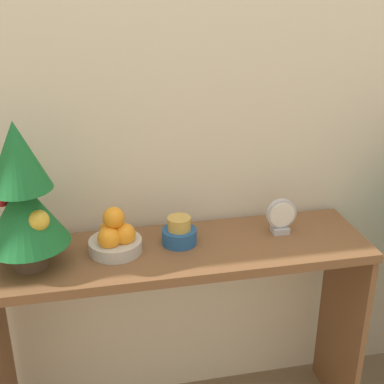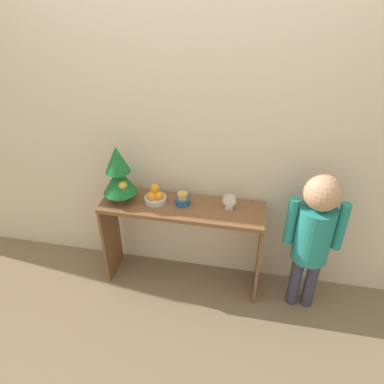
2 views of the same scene
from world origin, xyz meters
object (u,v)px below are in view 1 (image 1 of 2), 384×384
at_px(singing_bowl, 179,233).
at_px(fruit_bowl, 115,237).
at_px(mini_tree, 22,195).
at_px(desk_clock, 281,217).

bearing_deg(singing_bowl, fruit_bowl, -176.85).
bearing_deg(fruit_bowl, singing_bowl, 3.15).
height_order(mini_tree, desk_clock, mini_tree).
relative_size(mini_tree, fruit_bowl, 2.70).
bearing_deg(desk_clock, singing_bowl, -179.58).
relative_size(fruit_bowl, desk_clock, 1.37).
xyz_separation_m(singing_bowl, desk_clock, (0.33, 0.00, 0.02)).
relative_size(singing_bowl, desk_clock, 0.92).
bearing_deg(singing_bowl, mini_tree, -173.86).
height_order(fruit_bowl, singing_bowl, fruit_bowl).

